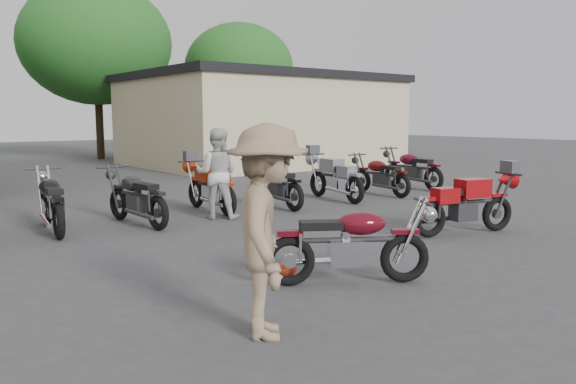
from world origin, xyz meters
TOP-DOWN VIEW (x-y plane):
  - ground at (0.00, 0.00)m, footprint 90.00×90.00m
  - stucco_building at (8.50, 15.00)m, footprint 10.00×8.00m
  - tree_2 at (4.00, 22.00)m, footprint 7.04×7.04m
  - tree_3 at (12.00, 22.00)m, footprint 6.08×6.08m
  - vintage_motorcycle at (-0.81, -0.28)m, footprint 1.98×1.56m
  - sportbike at (2.80, 0.63)m, footprint 2.08×1.15m
  - helmet at (-1.25, 0.41)m, footprint 0.27×0.27m
  - person_light at (0.21, 4.57)m, footprint 1.10×1.09m
  - person_tan at (-2.53, -0.96)m, footprint 1.31×1.45m
  - row_bike_2 at (-2.77, 5.21)m, footprint 0.92×2.10m
  - row_bike_3 at (-1.34, 4.91)m, footprint 0.87×2.06m
  - row_bike_4 at (0.50, 5.37)m, footprint 0.74×2.01m
  - row_bike_5 at (1.93, 5.02)m, footprint 0.74×2.02m
  - row_bike_6 at (3.74, 5.00)m, footprint 0.91×2.13m
  - row_bike_7 at (5.28, 4.95)m, footprint 0.71×1.96m
  - row_bike_8 at (7.02, 5.36)m, footprint 0.85×2.16m

SIDE VIEW (x-z plane):
  - ground at x=0.00m, z-range 0.00..0.00m
  - helmet at x=-1.25m, z-range 0.00..0.22m
  - vintage_motorcycle at x=-0.81m, z-range 0.00..1.12m
  - row_bike_7 at x=5.28m, z-range 0.00..1.12m
  - sportbike at x=2.80m, z-range 0.00..1.14m
  - row_bike_4 at x=0.50m, z-range 0.00..1.15m
  - row_bike_5 at x=1.93m, z-range 0.00..1.16m
  - row_bike_3 at x=-1.34m, z-range 0.00..1.16m
  - row_bike_2 at x=-2.77m, z-range 0.00..1.18m
  - row_bike_6 at x=3.74m, z-range 0.00..1.20m
  - row_bike_8 at x=7.02m, z-range 0.00..1.23m
  - person_light at x=0.21m, z-range 0.00..1.80m
  - person_tan at x=-2.53m, z-range 0.00..1.95m
  - stucco_building at x=8.50m, z-range 0.00..3.50m
  - tree_3 at x=12.00m, z-range 0.00..7.60m
  - tree_2 at x=4.00m, z-range 0.00..8.80m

